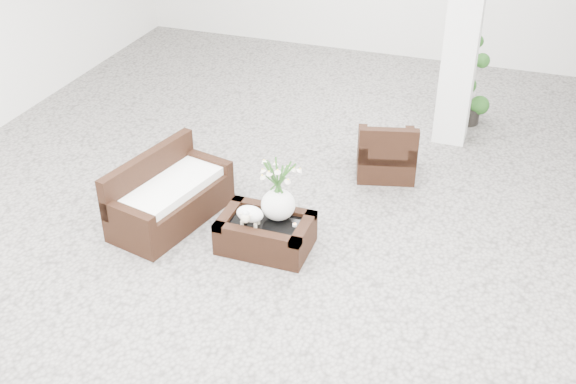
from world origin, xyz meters
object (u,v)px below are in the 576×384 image
(coffee_table, at_px, (266,234))
(armchair, at_px, (387,146))
(loveseat, at_px, (170,191))
(topiary, at_px, (473,75))

(coffee_table, distance_m, armchair, 2.04)
(coffee_table, relative_size, armchair, 1.27)
(armchair, distance_m, loveseat, 2.59)
(loveseat, distance_m, topiary, 4.36)
(loveseat, height_order, topiary, topiary)
(coffee_table, bearing_deg, loveseat, 173.57)
(coffee_table, xyz_separation_m, loveseat, (-1.11, 0.13, 0.21))
(armchair, distance_m, topiary, 1.88)
(loveseat, xyz_separation_m, topiary, (2.65, 3.44, 0.32))
(armchair, height_order, topiary, topiary)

